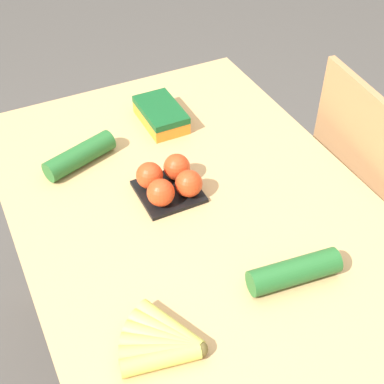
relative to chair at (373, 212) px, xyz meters
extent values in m
plane|color=#4C4742|center=(-0.03, -0.60, -0.50)|extent=(12.00, 12.00, 0.00)
cube|color=tan|center=(-0.03, -0.60, 0.26)|extent=(1.17, 0.83, 0.03)
cylinder|color=tan|center=(-0.56, -0.96, -0.13)|extent=(0.06, 0.06, 0.74)
cylinder|color=tan|center=(-0.56, -0.25, -0.13)|extent=(0.06, 0.06, 0.74)
cube|color=#A87547|center=(-0.01, -0.12, 0.22)|extent=(0.39, 0.06, 0.48)
cylinder|color=#A87547|center=(-0.16, 0.26, -0.28)|extent=(0.04, 0.04, 0.45)
cylinder|color=#A87547|center=(0.17, -0.12, -0.28)|extent=(0.04, 0.04, 0.45)
cylinder|color=#A87547|center=(-0.19, -0.08, -0.28)|extent=(0.04, 0.04, 0.45)
sphere|color=brown|center=(0.34, -0.77, 0.29)|extent=(0.03, 0.03, 0.03)
cylinder|color=#CCC651|center=(0.27, -0.80, 0.29)|extent=(0.15, 0.09, 0.03)
cylinder|color=#CCC651|center=(0.28, -0.82, 0.29)|extent=(0.14, 0.11, 0.03)
cylinder|color=#CCC651|center=(0.29, -0.83, 0.29)|extent=(0.13, 0.13, 0.03)
cylinder|color=#CCC651|center=(0.30, -0.83, 0.29)|extent=(0.11, 0.14, 0.03)
cylinder|color=#CCC651|center=(0.31, -0.84, 0.29)|extent=(0.09, 0.15, 0.03)
cylinder|color=#CCC651|center=(0.33, -0.84, 0.29)|extent=(0.06, 0.15, 0.03)
cube|color=black|center=(-0.09, -0.64, 0.28)|extent=(0.15, 0.15, 0.01)
sphere|color=red|center=(-0.12, -0.68, 0.32)|extent=(0.07, 0.07, 0.07)
sphere|color=red|center=(-0.05, -0.68, 0.32)|extent=(0.07, 0.07, 0.07)
sphere|color=red|center=(-0.12, -0.61, 0.32)|extent=(0.07, 0.07, 0.07)
sphere|color=red|center=(-0.05, -0.61, 0.32)|extent=(0.07, 0.07, 0.07)
cube|color=orange|center=(-0.37, -0.54, 0.30)|extent=(0.17, 0.10, 0.05)
cube|color=#145123|center=(-0.37, -0.54, 0.32)|extent=(0.17, 0.10, 0.02)
cylinder|color=#236028|center=(0.27, -0.52, 0.30)|extent=(0.08, 0.20, 0.06)
cylinder|color=#236028|center=(-0.29, -0.80, 0.30)|extent=(0.12, 0.20, 0.06)
camera|label=1|loc=(0.80, -1.02, 1.16)|focal=50.00mm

